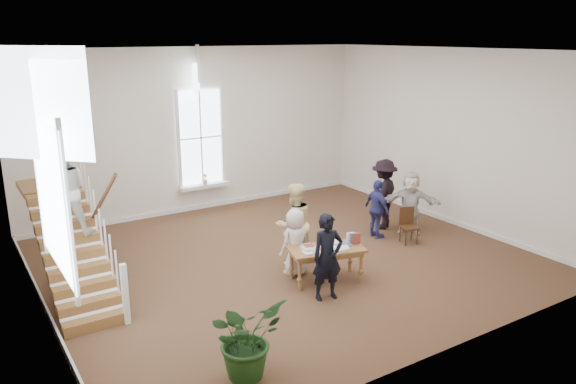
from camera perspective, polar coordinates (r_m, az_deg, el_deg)
ground at (r=12.55m, az=-0.14°, el=-6.81°), size 10.00×10.00×0.00m
room_shell at (r=16.10m, az=-8.53°, el=-0.33°), size 10.49×10.00×10.00m
staircase at (r=11.17m, az=-21.51°, el=-2.02°), size 1.10×4.10×2.92m
library_table at (r=11.30m, az=3.84°, el=-6.06°), size 1.64×1.12×0.77m
police_officer at (r=10.50m, az=4.04°, el=-6.60°), size 0.67×0.50×1.66m
elderly_woman at (r=11.56m, az=0.73°, el=-5.13°), size 0.73×0.52×1.40m
person_yellow at (r=12.04m, az=0.63°, el=-3.26°), size 0.88×0.69×1.79m
woman_cluster_a at (r=13.78m, az=9.04°, el=-1.72°), size 0.40×0.87×1.45m
woman_cluster_b at (r=14.44m, az=9.69°, el=-0.22°), size 1.34×1.13×1.80m
woman_cluster_c at (r=14.22m, az=12.31°, el=-1.07°), size 1.40×1.33×1.58m
floor_plant at (r=8.38m, az=-4.26°, el=-14.56°), size 1.27×1.17×1.20m
side_chair at (r=13.67m, az=12.09°, el=-3.16°), size 0.47×0.47×0.86m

